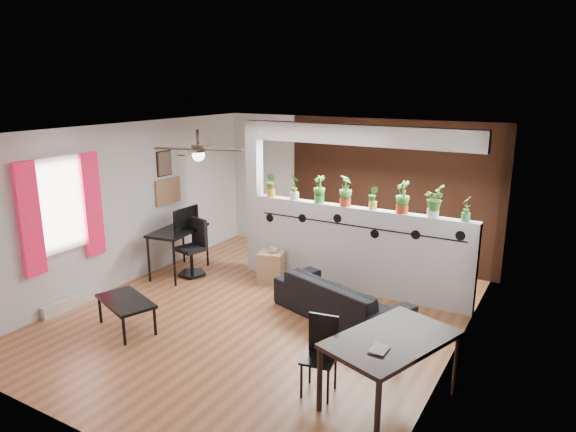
{
  "coord_description": "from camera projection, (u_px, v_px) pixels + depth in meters",
  "views": [
    {
      "loc": [
        3.68,
        -5.64,
        3.21
      ],
      "look_at": [
        0.07,
        0.6,
        1.32
      ],
      "focal_mm": 32.0,
      "sensor_mm": 36.0,
      "label": 1
    }
  ],
  "objects": [
    {
      "name": "room_shell",
      "position": [
        262.0,
        227.0,
        6.99
      ],
      "size": [
        6.3,
        7.1,
        2.9
      ],
      "color": "brown",
      "rests_on": "ground"
    },
    {
      "name": "partition_wall",
      "position": [
        357.0,
        249.0,
        8.01
      ],
      "size": [
        3.6,
        0.18,
        1.35
      ],
      "primitive_type": "cube",
      "color": "#BCBCC1",
      "rests_on": "ground"
    },
    {
      "name": "ceiling_header",
      "position": [
        361.0,
        135.0,
        7.56
      ],
      "size": [
        3.6,
        0.18,
        0.3
      ],
      "primitive_type": "cube",
      "color": "silver",
      "rests_on": "room_shell"
    },
    {
      "name": "pier_column",
      "position": [
        255.0,
        197.0,
        8.78
      ],
      "size": [
        0.22,
        0.2,
        2.6
      ],
      "primitive_type": "cube",
      "color": "#BCBCC1",
      "rests_on": "ground"
    },
    {
      "name": "brick_panel",
      "position": [
        391.0,
        193.0,
        9.09
      ],
      "size": [
        3.9,
        0.05,
        2.6
      ],
      "primitive_type": "cube",
      "color": "#AE5532",
      "rests_on": "ground"
    },
    {
      "name": "vine_decal",
      "position": [
        356.0,
        226.0,
        7.83
      ],
      "size": [
        3.31,
        0.01,
        0.3
      ],
      "color": "black",
      "rests_on": "partition_wall"
    },
    {
      "name": "window_assembly",
      "position": [
        61.0,
        208.0,
        7.17
      ],
      "size": [
        0.09,
        1.3,
        1.55
      ],
      "color": "white",
      "rests_on": "room_shell"
    },
    {
      "name": "baseboard_heater",
      "position": [
        73.0,
        302.0,
        7.52
      ],
      "size": [
        0.08,
        1.0,
        0.18
      ],
      "primitive_type": "cube",
      "color": "silver",
      "rests_on": "ground"
    },
    {
      "name": "corkboard",
      "position": [
        168.0,
        191.0,
        9.02
      ],
      "size": [
        0.03,
        0.6,
        0.45
      ],
      "primitive_type": "cube",
      "color": "#875E41",
      "rests_on": "room_shell"
    },
    {
      "name": "framed_art",
      "position": [
        164.0,
        163.0,
        8.85
      ],
      "size": [
        0.03,
        0.34,
        0.44
      ],
      "color": "#8C7259",
      "rests_on": "room_shell"
    },
    {
      "name": "ceiling_fan",
      "position": [
        198.0,
        151.0,
        6.87
      ],
      "size": [
        1.19,
        1.19,
        0.43
      ],
      "color": "black",
      "rests_on": "room_shell"
    },
    {
      "name": "potted_plant_0",
      "position": [
        271.0,
        184.0,
        8.56
      ],
      "size": [
        0.23,
        0.2,
        0.4
      ],
      "color": "orange",
      "rests_on": "partition_wall"
    },
    {
      "name": "potted_plant_1",
      "position": [
        295.0,
        186.0,
        8.33
      ],
      "size": [
        0.26,
        0.25,
        0.41
      ],
      "color": "silver",
      "rests_on": "partition_wall"
    },
    {
      "name": "potted_plant_2",
      "position": [
        319.0,
        188.0,
        8.11
      ],
      "size": [
        0.26,
        0.23,
        0.44
      ],
      "color": "#338D3C",
      "rests_on": "partition_wall"
    },
    {
      "name": "potted_plant_3",
      "position": [
        346.0,
        190.0,
        7.89
      ],
      "size": [
        0.25,
        0.29,
        0.47
      ],
      "color": "#BC351E",
      "rests_on": "partition_wall"
    },
    {
      "name": "potted_plant_4",
      "position": [
        373.0,
        197.0,
        7.68
      ],
      "size": [
        0.18,
        0.15,
        0.36
      ],
      "color": "#E6C151",
      "rests_on": "partition_wall"
    },
    {
      "name": "potted_plant_5",
      "position": [
        403.0,
        196.0,
        7.45
      ],
      "size": [
        0.32,
        0.32,
        0.48
      ],
      "color": "red",
      "rests_on": "partition_wall"
    },
    {
      "name": "potted_plant_6",
      "position": [
        434.0,
        201.0,
        7.23
      ],
      "size": [
        0.24,
        0.27,
        0.45
      ],
      "color": "white",
      "rests_on": "partition_wall"
    },
    {
      "name": "potted_plant_7",
      "position": [
        466.0,
        208.0,
        7.03
      ],
      "size": [
        0.14,
        0.17,
        0.36
      ],
      "color": "#328A42",
      "rests_on": "partition_wall"
    },
    {
      "name": "sofa",
      "position": [
        341.0,
        299.0,
        7.15
      ],
      "size": [
        2.04,
        1.3,
        0.56
      ],
      "primitive_type": "imported",
      "rotation": [
        0.0,
        0.0,
        2.83
      ],
      "color": "black",
      "rests_on": "ground"
    },
    {
      "name": "cube_shelf",
      "position": [
        271.0,
        266.0,
        8.5
      ],
      "size": [
        0.48,
        0.45,
        0.49
      ],
      "primitive_type": "cube",
      "rotation": [
        0.0,
        0.0,
        0.26
      ],
      "color": "#A58157",
      "rests_on": "ground"
    },
    {
      "name": "cup",
      "position": [
        274.0,
        250.0,
        8.4
      ],
      "size": [
        0.17,
        0.17,
        0.11
      ],
      "primitive_type": "imported",
      "rotation": [
        0.0,
        0.0,
        -0.38
      ],
      "color": "gray",
      "rests_on": "cube_shelf"
    },
    {
      "name": "computer_desk",
      "position": [
        178.0,
        233.0,
        8.71
      ],
      "size": [
        0.73,
        1.18,
        0.8
      ],
      "color": "black",
      "rests_on": "ground"
    },
    {
      "name": "monitor",
      "position": [
        184.0,
        221.0,
        8.79
      ],
      "size": [
        0.34,
        0.06,
        0.19
      ],
      "primitive_type": "imported",
      "rotation": [
        0.0,
        0.0,
        1.57
      ],
      "color": "black",
      "rests_on": "computer_desk"
    },
    {
      "name": "office_chair",
      "position": [
        194.0,
        251.0,
        8.72
      ],
      "size": [
        0.5,
        0.5,
        0.96
      ],
      "color": "black",
      "rests_on": "ground"
    },
    {
      "name": "dining_table",
      "position": [
        391.0,
        345.0,
        5.14
      ],
      "size": [
        1.22,
        1.54,
        0.74
      ],
      "color": "black",
      "rests_on": "ground"
    },
    {
      "name": "book",
      "position": [
        371.0,
        347.0,
        4.91
      ],
      "size": [
        0.16,
        0.22,
        0.02
      ],
      "primitive_type": "imported",
      "rotation": [
        0.0,
        0.0,
        -0.02
      ],
      "color": "gray",
      "rests_on": "dining_table"
    },
    {
      "name": "folding_chair",
      "position": [
        321.0,
        347.0,
        5.41
      ],
      "size": [
        0.39,
        0.39,
        0.84
      ],
      "color": "black",
      "rests_on": "ground"
    },
    {
      "name": "coffee_table",
      "position": [
        126.0,
        303.0,
        6.8
      ],
      "size": [
        1.01,
        0.77,
        0.42
      ],
      "color": "black",
      "rests_on": "ground"
    }
  ]
}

